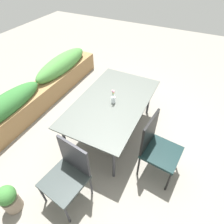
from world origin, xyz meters
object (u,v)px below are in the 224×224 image
(flower_vase, at_px, (113,98))
(planter_box, at_px, (40,90))
(dining_table, at_px, (112,103))
(chair_end_left, at_px, (68,172))
(potted_plant, at_px, (9,199))
(chair_near_left, at_px, (157,146))

(flower_vase, bearing_deg, planter_box, 86.59)
(planter_box, bearing_deg, flower_vase, -93.41)
(dining_table, height_order, chair_end_left, chair_end_left)
(chair_end_left, xyz_separation_m, potted_plant, (-0.51, 0.58, -0.28))
(chair_end_left, distance_m, flower_vase, 1.26)
(planter_box, distance_m, potted_plant, 2.15)
(chair_near_left, xyz_separation_m, potted_plant, (-1.36, 1.44, -0.30))
(chair_end_left, xyz_separation_m, planter_box, (1.33, 1.70, -0.17))
(flower_vase, relative_size, potted_plant, 0.55)
(planter_box, bearing_deg, chair_end_left, -128.00)
(chair_near_left, xyz_separation_m, planter_box, (0.48, 2.55, -0.19))
(chair_end_left, bearing_deg, flower_vase, -82.34)
(chair_end_left, bearing_deg, chair_near_left, -126.82)
(dining_table, xyz_separation_m, chair_end_left, (-1.24, -0.01, -0.16))
(flower_vase, xyz_separation_m, planter_box, (0.10, 1.71, -0.45))
(chair_end_left, height_order, chair_near_left, chair_near_left)
(dining_table, xyz_separation_m, potted_plant, (-1.75, 0.57, -0.44))
(chair_near_left, bearing_deg, chair_end_left, -38.75)
(dining_table, relative_size, chair_near_left, 1.82)
(chair_near_left, height_order, flower_vase, chair_near_left)
(dining_table, bearing_deg, flower_vase, -119.72)
(planter_box, bearing_deg, dining_table, -92.90)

